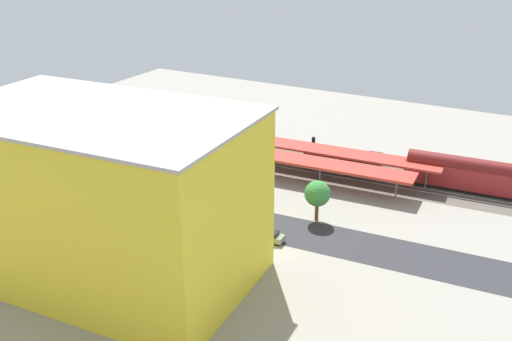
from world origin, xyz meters
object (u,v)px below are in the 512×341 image
object	(u,v)px
parked_car_0	(270,237)
street_tree_2	(194,168)
passenger_coach	(461,173)
street_tree_0	(93,145)
locomotive	(346,159)
parked_car_3	(156,206)
platform_canopy_near	(251,152)
construction_building	(103,197)
parked_car_6	(65,180)
street_tree_1	(317,194)
box_truck_1	(181,216)
parked_car_1	(224,224)
parked_car_4	(126,197)
box_truck_0	(205,215)
street_tree_4	(250,178)
platform_canopy_far	(296,146)
parked_car_2	(188,216)
traffic_light	(154,191)
parked_car_5	(93,189)
street_tree_3	(126,154)

from	to	relation	value
parked_car_0	street_tree_2	distance (m)	20.57
passenger_coach	street_tree_0	world-z (taller)	street_tree_0
locomotive	street_tree_0	xyz separation A→B (m)	(40.80, 24.22, 3.34)
passenger_coach	parked_car_3	world-z (taller)	passenger_coach
platform_canopy_near	parked_car_0	world-z (taller)	platform_canopy_near
platform_canopy_near	parked_car_0	bearing A→B (deg)	125.47
construction_building	parked_car_6	bearing A→B (deg)	-37.93
platform_canopy_near	street_tree_1	distance (m)	22.41
box_truck_1	street_tree_2	size ratio (longest dim) A/B	1.22
parked_car_3	parked_car_1	bearing A→B (deg)	-179.85
street_tree_2	parked_car_4	bearing A→B (deg)	39.08
box_truck_1	street_tree_2	distance (m)	11.26
parked_car_1	box_truck_0	world-z (taller)	box_truck_0
parked_car_0	street_tree_0	world-z (taller)	street_tree_0
platform_canopy_near	parked_car_3	size ratio (longest dim) A/B	12.94
parked_car_1	box_truck_1	distance (m)	6.80
street_tree_4	street_tree_1	bearing A→B (deg)	179.85
parked_car_1	parked_car_4	bearing A→B (deg)	-1.17
parked_car_0	street_tree_4	size ratio (longest dim) A/B	0.55
passenger_coach	parked_car_6	bearing A→B (deg)	26.90
platform_canopy_far	parked_car_1	xyz separation A→B (m)	(-1.50, 28.41, -3.36)
platform_canopy_far	parked_car_6	world-z (taller)	platform_canopy_far
platform_canopy_near	parked_car_1	bearing A→B (deg)	109.15
locomotive	parked_car_2	distance (m)	35.37
traffic_light	box_truck_1	bearing A→B (deg)	168.81
platform_canopy_far	street_tree_0	xyz separation A→B (m)	(31.96, 20.41, 1.07)
platform_canopy_near	locomotive	distance (m)	18.35
construction_building	box_truck_0	bearing A→B (deg)	-105.81
parked_car_2	construction_building	xyz separation A→B (m)	(0.56, 17.23, 10.24)
parked_car_0	parked_car_2	xyz separation A→B (m)	(14.32, 0.33, -0.05)
construction_building	parked_car_1	bearing A→B (deg)	-115.29
parked_car_5	box_truck_1	bearing A→B (deg)	173.36
parked_car_1	parked_car_6	xyz separation A→B (m)	(33.85, -0.65, 0.03)
street_tree_2	street_tree_4	xyz separation A→B (m)	(-9.87, -1.81, -0.31)
box_truck_1	street_tree_0	bearing A→B (deg)	-20.61
locomotive	street_tree_2	size ratio (longest dim) A/B	2.09
passenger_coach	parked_car_3	xyz separation A→B (m)	(41.18, 32.25, -2.43)
box_truck_0	box_truck_1	bearing A→B (deg)	31.44
parked_car_0	parked_car_5	bearing A→B (deg)	-0.39
platform_canopy_near	street_tree_2	bearing A→B (deg)	77.62
parked_car_0	passenger_coach	bearing A→B (deg)	-122.32
locomotive	street_tree_4	xyz separation A→B (m)	(8.10, 22.76, 2.95)
box_truck_1	parked_car_5	bearing A→B (deg)	-6.64
parked_car_0	parked_car_6	size ratio (longest dim) A/B	0.92
street_tree_2	street_tree_3	distance (m)	14.90
parked_car_3	street_tree_2	world-z (taller)	street_tree_2
parked_car_5	street_tree_2	world-z (taller)	street_tree_2
street_tree_3	parked_car_6	bearing A→B (deg)	40.69
street_tree_4	parked_car_0	bearing A→B (deg)	132.50
parked_car_2	parked_car_5	bearing A→B (deg)	-1.57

